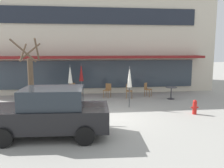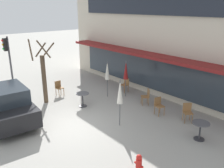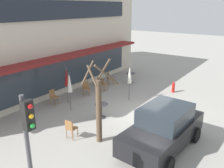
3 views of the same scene
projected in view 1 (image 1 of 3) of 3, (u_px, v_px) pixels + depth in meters
ground_plane at (106, 118)px, 10.76m from camera, size 80.00×80.00×0.00m
building_facade at (94, 42)px, 19.99m from camera, size 17.08×9.10×7.32m
cafe_table_near_wall at (171, 91)px, 14.68m from camera, size 0.70×0.70×0.76m
cafe_table_streetside at (74, 100)px, 12.17m from camera, size 0.70×0.70×0.76m
patio_umbrella_green_folded at (70, 74)px, 13.87m from camera, size 0.28×0.28×2.20m
patio_umbrella_cream_folded at (81, 73)px, 14.81m from camera, size 0.28×0.28×2.20m
patio_umbrella_corner_open at (129, 77)px, 12.47m from camera, size 0.28×0.28×2.20m
cafe_chair_0 at (147, 88)px, 15.52m from camera, size 0.56×0.56×0.89m
cafe_chair_1 at (25, 102)px, 11.72m from camera, size 0.43×0.43×0.89m
cafe_chair_2 at (72, 89)px, 15.44m from camera, size 0.43×0.43×0.89m
cafe_chair_3 at (108, 89)px, 15.21m from camera, size 0.56×0.56×0.89m
cafe_chair_4 at (128, 90)px, 14.91m from camera, size 0.48×0.48×0.89m
parked_sedan at (50, 112)px, 8.43m from camera, size 4.30×2.20×1.76m
street_tree at (31, 83)px, 10.51m from camera, size 1.13×1.31×3.58m
fire_hydrant at (195, 107)px, 11.35m from camera, size 0.36×0.20×0.71m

